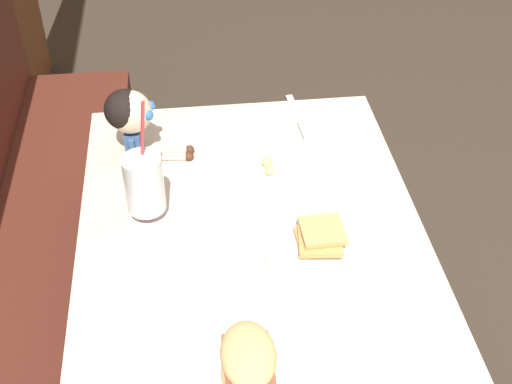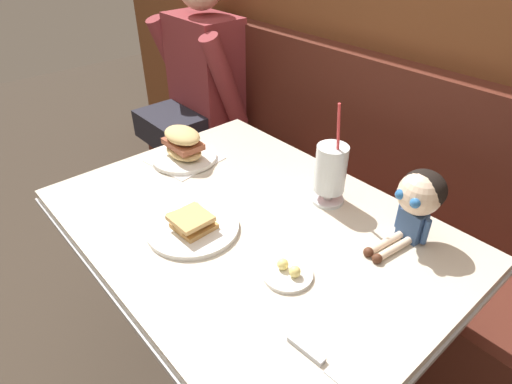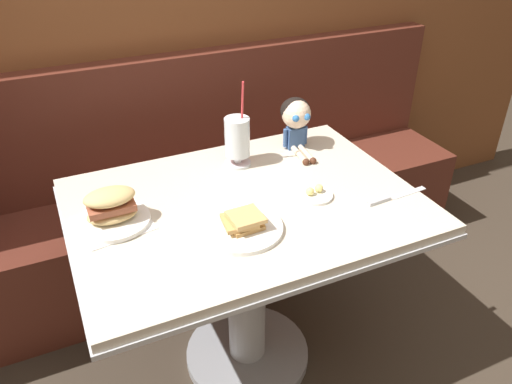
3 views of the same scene
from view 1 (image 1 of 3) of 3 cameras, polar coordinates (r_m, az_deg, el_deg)
name	(u,v)px [view 1 (image 1 of 3)]	position (r m, az deg, el deg)	size (l,w,h in m)	color
booth_bench	(14,367)	(1.96, -19.40, -13.53)	(2.60, 0.48, 1.00)	#512319
diner_table	(252,290)	(1.73, -0.30, -8.14)	(1.11, 0.81, 0.74)	beige
toast_plate	(319,245)	(1.55, 5.20, -4.42)	(0.25, 0.25, 0.06)	white
milkshake_glass	(145,186)	(1.58, -9.21, 0.46)	(0.10, 0.10, 0.32)	silver
sandwich_plate	(248,371)	(1.28, -0.63, -14.59)	(0.23, 0.23, 0.12)	white
butter_saucer	(269,170)	(1.75, 1.09, 1.82)	(0.12, 0.12, 0.04)	white
butter_knife	(300,124)	(1.94, 3.70, 5.65)	(0.24, 0.04, 0.01)	silver
seated_doll	(131,116)	(1.77, -10.33, 6.23)	(0.12, 0.22, 0.20)	#385689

